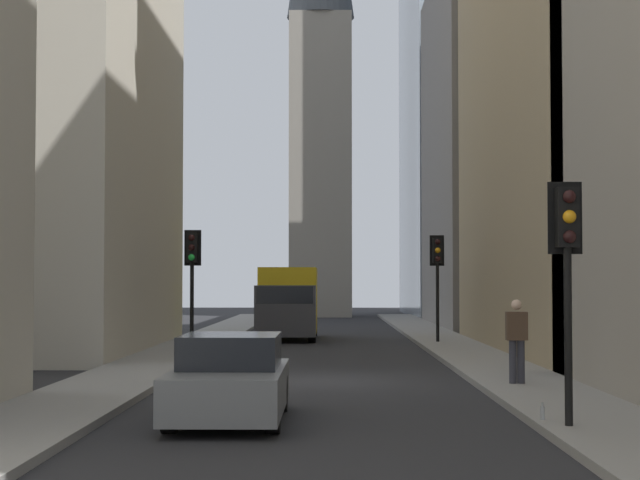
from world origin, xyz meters
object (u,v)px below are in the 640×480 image
delivery_truck (288,302)px  pedestrian (517,337)px  traffic_light_far_junction (437,263)px  discarded_bottle (542,413)px  traffic_light_foreground (567,246)px  hatchback_grey (230,381)px  traffic_light_midblock (192,262)px

delivery_truck → pedestrian: (-19.41, -5.60, -0.35)m
traffic_light_far_junction → discarded_bottle: traffic_light_far_junction is taller
traffic_light_far_junction → traffic_light_foreground: bearing=179.2°
hatchback_grey → discarded_bottle: bearing=-99.5°
pedestrian → traffic_light_midblock: bearing=39.7°
delivery_truck → traffic_light_far_junction: (-4.04, -5.52, 1.48)m
traffic_light_far_junction → pedestrian: bearing=-179.7°
hatchback_grey → traffic_light_foreground: bearing=-106.1°
traffic_light_foreground → pedestrian: size_ratio=2.07×
traffic_light_midblock → traffic_light_foreground: bearing=-154.5°
hatchback_grey → discarded_bottle: size_ratio=15.93×
delivery_truck → traffic_light_midblock: (-9.56, 2.58, 1.42)m
delivery_truck → traffic_light_midblock: bearing=164.9°
hatchback_grey → pedestrian: pedestrian is taller
traffic_light_far_junction → pedestrian: traffic_light_far_junction is taller
hatchback_grey → traffic_light_far_junction: size_ratio=1.13×
traffic_light_foreground → pedestrian: bearing=-3.4°
traffic_light_foreground → traffic_light_midblock: size_ratio=0.98×
hatchback_grey → discarded_bottle: 5.04m
pedestrian → hatchback_grey: bearing=131.8°
delivery_truck → traffic_light_midblock: traffic_light_midblock is taller
traffic_light_foreground → delivery_truck: bearing=11.4°
traffic_light_foreground → hatchback_grey: bearing=73.9°
hatchback_grey → traffic_light_midblock: size_ratio=1.15×
pedestrian → discarded_bottle: (-5.84, 0.65, -0.86)m
pedestrian → discarded_bottle: 5.94m
delivery_truck → traffic_light_far_junction: traffic_light_far_junction is taller
hatchback_grey → pedestrian: bearing=-48.2°
hatchback_grey → traffic_light_far_junction: traffic_light_far_junction is taller
hatchback_grey → traffic_light_midblock: bearing=9.8°
hatchback_grey → pedestrian: 7.53m
delivery_truck → traffic_light_foreground: size_ratio=1.76×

